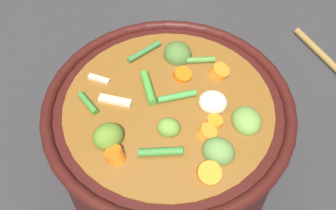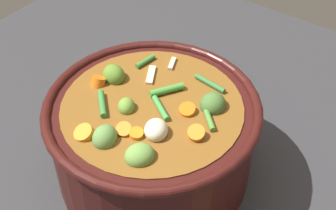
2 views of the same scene
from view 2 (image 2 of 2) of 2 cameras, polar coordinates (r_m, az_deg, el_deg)
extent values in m
plane|color=#2D2D30|center=(0.77, -1.68, -7.71)|extent=(1.10, 1.10, 0.00)
cylinder|color=#38110F|center=(0.72, -1.79, -4.23)|extent=(0.30, 0.30, 0.14)
torus|color=#38110F|center=(0.67, -1.92, -0.24)|extent=(0.31, 0.31, 0.01)
cylinder|color=brown|center=(0.72, -1.80, -3.94)|extent=(0.26, 0.26, 0.13)
ellipsoid|color=#5C8640|center=(0.63, -7.59, -3.91)|extent=(0.04, 0.05, 0.03)
ellipsoid|color=#65913F|center=(0.60, -3.41, -6.10)|extent=(0.05, 0.05, 0.03)
ellipsoid|color=#557C28|center=(0.72, -6.51, 3.58)|extent=(0.04, 0.04, 0.03)
ellipsoid|color=#466B2F|center=(0.67, 5.40, 0.03)|extent=(0.04, 0.04, 0.04)
ellipsoid|color=olive|center=(0.67, -5.02, -0.17)|extent=(0.03, 0.04, 0.02)
cylinder|color=orange|center=(0.63, -3.85, -3.55)|extent=(0.02, 0.02, 0.01)
cylinder|color=orange|center=(0.64, -10.00, -3.41)|extent=(0.04, 0.04, 0.02)
cylinder|color=orange|center=(0.64, -5.50, -2.90)|extent=(0.03, 0.03, 0.02)
cylinder|color=orange|center=(0.66, 2.36, -0.68)|extent=(0.03, 0.03, 0.02)
cylinder|color=orange|center=(0.63, 3.41, -3.52)|extent=(0.03, 0.03, 0.03)
cylinder|color=orange|center=(0.71, -8.37, 2.71)|extent=(0.02, 0.03, 0.02)
ellipsoid|color=beige|center=(0.63, -1.44, -3.03)|extent=(0.04, 0.05, 0.03)
cylinder|color=#377933|center=(0.67, -7.91, 0.16)|extent=(0.04, 0.04, 0.01)
cylinder|color=#4B8233|center=(0.65, 5.01, -1.83)|extent=(0.03, 0.03, 0.01)
cylinder|color=#419135|center=(0.69, 0.07, 1.72)|extent=(0.04, 0.05, 0.01)
cylinder|color=#3E903D|center=(0.66, -1.00, -0.48)|extent=(0.05, 0.03, 0.01)
cylinder|color=#357337|center=(0.70, 5.07, 2.60)|extent=(0.05, 0.01, 0.01)
cylinder|color=#387C30|center=(0.74, -2.73, 5.25)|extent=(0.01, 0.04, 0.01)
cube|color=beige|center=(0.74, 0.49, 4.99)|extent=(0.02, 0.03, 0.01)
cube|color=beige|center=(0.72, -2.07, 3.61)|extent=(0.03, 0.04, 0.01)
camera|label=1|loc=(0.56, -41.61, 27.80)|focal=43.76mm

